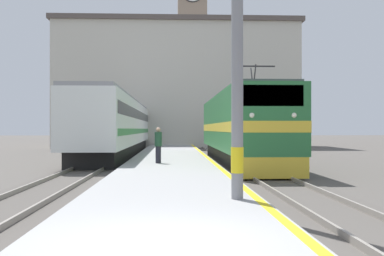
# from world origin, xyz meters

# --- Properties ---
(ground_plane) EXTENTS (200.00, 200.00, 0.00)m
(ground_plane) POSITION_xyz_m (0.00, 30.00, 0.00)
(ground_plane) COLOR #514C47
(platform) EXTENTS (4.38, 140.00, 0.35)m
(platform) POSITION_xyz_m (0.00, 25.00, 0.17)
(platform) COLOR #999999
(platform) RESTS_ON ground
(rail_track_near) EXTENTS (2.83, 140.00, 0.16)m
(rail_track_near) POSITION_xyz_m (3.83, 25.00, 0.03)
(rail_track_near) COLOR #514C47
(rail_track_near) RESTS_ON ground
(rail_track_far) EXTENTS (2.83, 140.00, 0.16)m
(rail_track_far) POSITION_xyz_m (-3.91, 25.00, 0.03)
(rail_track_far) COLOR #514C47
(rail_track_far) RESTS_ON ground
(locomotive_train) EXTENTS (2.92, 16.57, 4.91)m
(locomotive_train) POSITION_xyz_m (3.83, 18.48, 2.01)
(locomotive_train) COLOR black
(locomotive_train) RESTS_ON ground
(passenger_train) EXTENTS (2.92, 54.44, 4.11)m
(passenger_train) POSITION_xyz_m (-3.91, 41.10, 2.20)
(passenger_train) COLOR black
(passenger_train) RESTS_ON ground
(catenary_mast) EXTENTS (2.56, 0.29, 7.85)m
(catenary_mast) POSITION_xyz_m (1.65, 3.97, 4.23)
(catenary_mast) COLOR gray
(catenary_mast) RESTS_ON platform
(person_on_platform) EXTENTS (0.34, 0.34, 1.69)m
(person_on_platform) POSITION_xyz_m (-0.60, 14.89, 1.23)
(person_on_platform) COLOR #23232D
(person_on_platform) RESTS_ON platform
(clock_tower) EXTENTS (5.12, 5.12, 27.80)m
(clock_tower) POSITION_xyz_m (2.86, 58.30, 14.75)
(clock_tower) COLOR gray
(clock_tower) RESTS_ON ground
(station_building) EXTENTS (26.41, 10.36, 13.65)m
(station_building) POSITION_xyz_m (0.55, 44.45, 6.85)
(station_building) COLOR beige
(station_building) RESTS_ON ground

